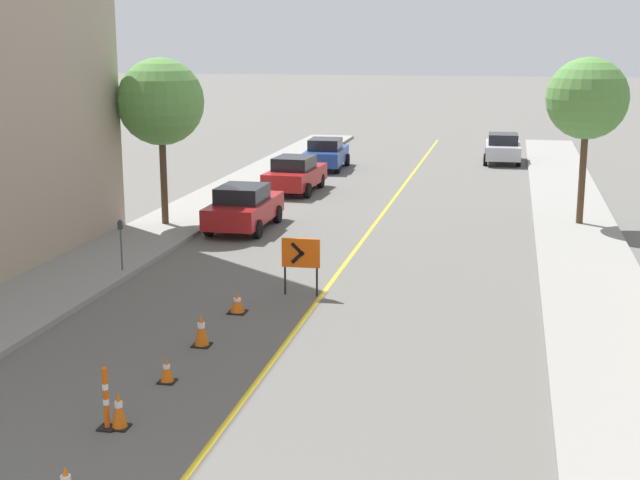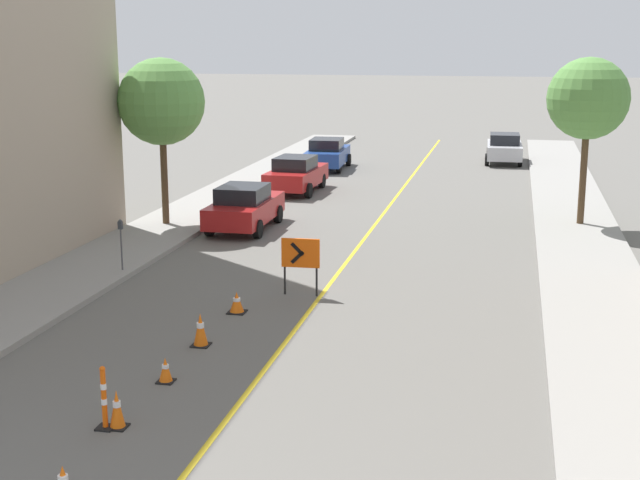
{
  "view_description": "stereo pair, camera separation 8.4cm",
  "coord_description": "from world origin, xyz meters",
  "px_view_note": "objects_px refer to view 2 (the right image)",
  "views": [
    {
      "loc": [
        4.68,
        -7.49,
        6.67
      ],
      "look_at": [
        -0.5,
        16.7,
        1.0
      ],
      "focal_mm": 50.0,
      "sensor_mm": 36.0,
      "label": 1
    },
    {
      "loc": [
        4.76,
        -7.47,
        6.67
      ],
      "look_at": [
        -0.5,
        16.7,
        1.0
      ],
      "focal_mm": 50.0,
      "sensor_mm": 36.0,
      "label": 2
    }
  ],
  "objects_px": {
    "traffic_cone_fourth": "(200,330)",
    "parked_car_curb_near": "(244,207)",
    "parking_meter_far_curb": "(121,235)",
    "street_tree_right_near": "(588,99)",
    "street_tree_left_near": "(161,102)",
    "traffic_cone_fifth": "(237,303)",
    "parked_car_opposite_side": "(504,148)",
    "arrow_barricade_primary": "(300,256)",
    "traffic_cone_third": "(165,370)",
    "parked_car_curb_mid": "(296,174)",
    "traffic_cone_second": "(117,409)",
    "parked_car_curb_far": "(327,154)",
    "delineator_post_front": "(104,402)"
  },
  "relations": [
    {
      "from": "traffic_cone_fourth",
      "to": "parked_car_curb_near",
      "type": "distance_m",
      "value": 12.18
    },
    {
      "from": "parking_meter_far_curb",
      "to": "street_tree_right_near",
      "type": "height_order",
      "value": "street_tree_right_near"
    },
    {
      "from": "street_tree_left_near",
      "to": "traffic_cone_fifth",
      "type": "bearing_deg",
      "value": -58.83
    },
    {
      "from": "traffic_cone_fourth",
      "to": "parked_car_opposite_side",
      "type": "relative_size",
      "value": 0.17
    },
    {
      "from": "arrow_barricade_primary",
      "to": "traffic_cone_third",
      "type": "bearing_deg",
      "value": -102.95
    },
    {
      "from": "traffic_cone_fourth",
      "to": "parked_car_curb_mid",
      "type": "height_order",
      "value": "parked_car_curb_mid"
    },
    {
      "from": "traffic_cone_third",
      "to": "street_tree_right_near",
      "type": "distance_m",
      "value": 19.58
    },
    {
      "from": "traffic_cone_third",
      "to": "traffic_cone_fifth",
      "type": "xyz_separation_m",
      "value": [
        0.01,
        4.64,
        0.01
      ]
    },
    {
      "from": "traffic_cone_second",
      "to": "street_tree_right_near",
      "type": "height_order",
      "value": "street_tree_right_near"
    },
    {
      "from": "traffic_cone_fourth",
      "to": "arrow_barricade_primary",
      "type": "relative_size",
      "value": 0.49
    },
    {
      "from": "arrow_barricade_primary",
      "to": "street_tree_left_near",
      "type": "height_order",
      "value": "street_tree_left_near"
    },
    {
      "from": "parked_car_curb_near",
      "to": "parked_car_curb_far",
      "type": "xyz_separation_m",
      "value": [
        -0.14,
        14.94,
        0.0
      ]
    },
    {
      "from": "traffic_cone_third",
      "to": "traffic_cone_fifth",
      "type": "bearing_deg",
      "value": 89.92
    },
    {
      "from": "parked_car_curb_near",
      "to": "street_tree_right_near",
      "type": "height_order",
      "value": "street_tree_right_near"
    },
    {
      "from": "parked_car_curb_far",
      "to": "street_tree_left_near",
      "type": "xyz_separation_m",
      "value": [
        -2.7,
        -15.24,
        3.64
      ]
    },
    {
      "from": "traffic_cone_fourth",
      "to": "street_tree_left_near",
      "type": "relative_size",
      "value": 0.13
    },
    {
      "from": "traffic_cone_third",
      "to": "arrow_barricade_primary",
      "type": "distance_m",
      "value": 6.62
    },
    {
      "from": "traffic_cone_fifth",
      "to": "traffic_cone_third",
      "type": "bearing_deg",
      "value": -90.08
    },
    {
      "from": "traffic_cone_fourth",
      "to": "delineator_post_front",
      "type": "relative_size",
      "value": 0.65
    },
    {
      "from": "street_tree_right_near",
      "to": "delineator_post_front",
      "type": "bearing_deg",
      "value": -115.64
    },
    {
      "from": "arrow_barricade_primary",
      "to": "parked_car_curb_near",
      "type": "relative_size",
      "value": 0.36
    },
    {
      "from": "arrow_barricade_primary",
      "to": "street_tree_left_near",
      "type": "bearing_deg",
      "value": 130.07
    },
    {
      "from": "street_tree_left_near",
      "to": "parking_meter_far_curb",
      "type": "bearing_deg",
      "value": -79.03
    },
    {
      "from": "traffic_cone_second",
      "to": "parked_car_opposite_side",
      "type": "distance_m",
      "value": 36.02
    },
    {
      "from": "arrow_barricade_primary",
      "to": "parked_car_curb_mid",
      "type": "distance_m",
      "value": 15.92
    },
    {
      "from": "parked_car_curb_far",
      "to": "street_tree_left_near",
      "type": "bearing_deg",
      "value": -102.94
    },
    {
      "from": "delineator_post_front",
      "to": "parked_car_opposite_side",
      "type": "distance_m",
      "value": 36.13
    },
    {
      "from": "traffic_cone_second",
      "to": "traffic_cone_third",
      "type": "relative_size",
      "value": 1.37
    },
    {
      "from": "parked_car_curb_near",
      "to": "parking_meter_far_curb",
      "type": "distance_m",
      "value": 6.9
    },
    {
      "from": "delineator_post_front",
      "to": "parking_meter_far_curb",
      "type": "relative_size",
      "value": 0.78
    },
    {
      "from": "parked_car_curb_near",
      "to": "parked_car_curb_mid",
      "type": "relative_size",
      "value": 0.98
    },
    {
      "from": "traffic_cone_third",
      "to": "parked_car_curb_mid",
      "type": "xyz_separation_m",
      "value": [
        -2.71,
        21.9,
        0.55
      ]
    },
    {
      "from": "parked_car_curb_mid",
      "to": "parked_car_curb_far",
      "type": "distance_m",
      "value": 7.08
    },
    {
      "from": "parking_meter_far_curb",
      "to": "traffic_cone_second",
      "type": "bearing_deg",
      "value": -65.98
    },
    {
      "from": "traffic_cone_second",
      "to": "arrow_barricade_primary",
      "type": "xyz_separation_m",
      "value": [
        1.21,
        8.63,
        0.73
      ]
    },
    {
      "from": "traffic_cone_second",
      "to": "traffic_cone_fourth",
      "type": "height_order",
      "value": "traffic_cone_fourth"
    },
    {
      "from": "parked_car_curb_mid",
      "to": "traffic_cone_third",
      "type": "bearing_deg",
      "value": -80.33
    },
    {
      "from": "parked_car_opposite_side",
      "to": "street_tree_right_near",
      "type": "distance_m",
      "value": 17.14
    },
    {
      "from": "parked_car_curb_mid",
      "to": "traffic_cone_second",
      "type": "bearing_deg",
      "value": -81.01
    },
    {
      "from": "traffic_cone_fifth",
      "to": "delineator_post_front",
      "type": "distance_m",
      "value": 6.89
    },
    {
      "from": "arrow_barricade_primary",
      "to": "parked_car_curb_far",
      "type": "distance_m",
      "value": 22.87
    },
    {
      "from": "traffic_cone_third",
      "to": "delineator_post_front",
      "type": "height_order",
      "value": "delineator_post_front"
    },
    {
      "from": "parked_car_curb_near",
      "to": "traffic_cone_fourth",
      "type": "bearing_deg",
      "value": -77.32
    },
    {
      "from": "traffic_cone_fourth",
      "to": "parked_car_curb_far",
      "type": "xyz_separation_m",
      "value": [
        -2.76,
        26.82,
        0.43
      ]
    },
    {
      "from": "delineator_post_front",
      "to": "parked_car_curb_mid",
      "type": "xyz_separation_m",
      "value": [
        -2.5,
        24.14,
        0.31
      ]
    },
    {
      "from": "parked_car_curb_near",
      "to": "parking_meter_far_curb",
      "type": "bearing_deg",
      "value": -103.15
    },
    {
      "from": "traffic_cone_second",
      "to": "traffic_cone_fifth",
      "type": "relative_size",
      "value": 1.32
    },
    {
      "from": "parked_car_curb_near",
      "to": "parked_car_curb_mid",
      "type": "bearing_deg",
      "value": 90.61
    },
    {
      "from": "street_tree_left_near",
      "to": "traffic_cone_second",
      "type": "bearing_deg",
      "value": -71.0
    },
    {
      "from": "traffic_cone_fifth",
      "to": "parked_car_curb_far",
      "type": "distance_m",
      "value": 24.51
    }
  ]
}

